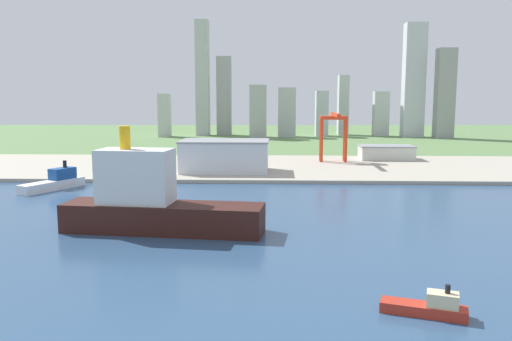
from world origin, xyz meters
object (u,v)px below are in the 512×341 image
Objects in this scene: warehouse_main at (225,156)px; warehouse_annex at (386,152)px; port_crane_red at (334,127)px; tugboat_small at (429,306)px; cargo_ship at (153,202)px; ferry_boat at (55,182)px.

warehouse_annex is at bearing 30.52° from warehouse_main.
port_crane_red is at bearing 34.70° from warehouse_main.
tugboat_small is 0.36× the size of warehouse_main.
warehouse_annex is (128.78, 75.91, -5.21)m from warehouse_main.
port_crane_red reaches higher than warehouse_main.
tugboat_small is 295.89m from port_crane_red.
cargo_ship is 1.88× the size of warehouse_annex.
port_crane_red is (178.05, 119.26, 26.30)m from ferry_boat.
ferry_boat reaches higher than tugboat_small.
port_crane_red is at bearing 33.81° from ferry_boat.
tugboat_small is 249.11m from warehouse_main.
warehouse_main is at bearing 84.77° from cargo_ship.
tugboat_small is 0.46× the size of port_crane_red.
cargo_ship reaches higher than warehouse_main.
ferry_boat is 114.50m from warehouse_main.
cargo_ship reaches higher than warehouse_annex.
ferry_boat is at bearing -148.39° from warehouse_annex.
warehouse_main reaches higher than warehouse_annex.
tugboat_small is 0.26× the size of cargo_ship.
warehouse_main is (-82.36, -57.04, -17.30)m from port_crane_red.
port_crane_red is (7.67, 294.43, 28.39)m from tugboat_small.
warehouse_main is 1.38× the size of warehouse_annex.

